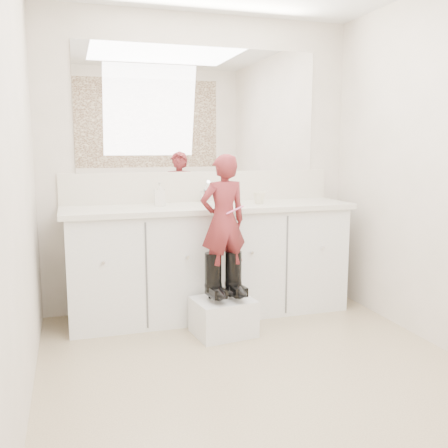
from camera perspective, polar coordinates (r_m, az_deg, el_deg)
name	(u,v)px	position (r m, az deg, el deg)	size (l,w,h in m)	color
floor	(266,379)	(3.07, 4.84, -17.26)	(3.00, 3.00, 0.00)	#846F56
wall_back	(200,164)	(4.18, -2.71, 6.85)	(2.60, 2.60, 0.00)	beige
wall_left	(14,179)	(2.56, -22.90, 4.80)	(3.00, 3.00, 0.00)	beige
vanity_cabinet	(210,262)	(4.02, -1.64, -4.39)	(2.20, 0.55, 0.85)	silver
countertop	(210,208)	(3.93, -1.61, 1.89)	(2.28, 0.58, 0.04)	beige
backsplash	(201,186)	(4.18, -2.63, 4.31)	(2.28, 0.03, 0.25)	beige
mirror	(200,110)	(4.18, -2.71, 12.88)	(2.00, 0.02, 1.00)	white
faucet	(205,197)	(4.08, -2.24, 3.14)	(0.08, 0.08, 0.10)	silver
cup	(259,198)	(4.02, 4.05, 3.01)	(0.10, 0.10, 0.10)	beige
soap_bottle	(160,194)	(3.91, -7.37, 3.43)	(0.08, 0.09, 0.18)	silver
step_stool	(223,317)	(3.66, -0.08, -10.55)	(0.41, 0.34, 0.26)	silver
boot_left	(213,277)	(3.55, -1.25, -6.04)	(0.13, 0.23, 0.34)	black
boot_right	(233,275)	(3.59, 1.07, -5.86)	(0.13, 0.23, 0.34)	black
toddler	(223,221)	(3.49, -0.08, 0.33)	(0.34, 0.22, 0.93)	#AC353A
toothbrush	(235,210)	(3.45, 1.27, 1.63)	(0.01, 0.01, 0.14)	#E85A9C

